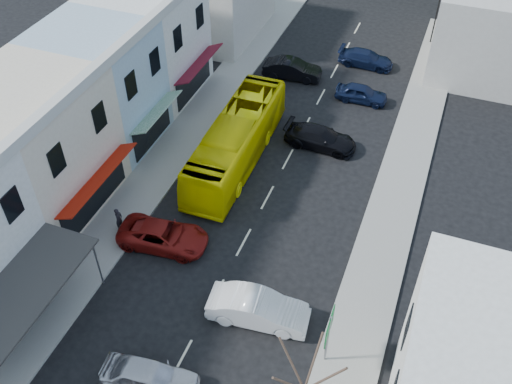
% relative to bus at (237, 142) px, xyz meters
% --- Properties ---
extents(ground, '(120.00, 120.00, 0.00)m').
position_rel_bus_xyz_m(ground, '(3.12, -10.66, -1.55)').
color(ground, black).
rests_on(ground, ground).
extents(sidewalk_left, '(3.00, 52.00, 0.15)m').
position_rel_bus_xyz_m(sidewalk_left, '(-4.38, -0.66, -1.48)').
color(sidewalk_left, gray).
rests_on(sidewalk_left, ground).
extents(sidewalk_right, '(3.00, 52.00, 0.15)m').
position_rel_bus_xyz_m(sidewalk_right, '(10.62, -0.66, -1.48)').
color(sidewalk_right, gray).
rests_on(sidewalk_right, ground).
extents(shopfront_row, '(8.25, 30.00, 8.00)m').
position_rel_bus_xyz_m(shopfront_row, '(-9.37, -5.66, 2.45)').
color(shopfront_row, silver).
rests_on(shopfront_row, ground).
extents(distant_block_right, '(8.00, 12.00, 7.00)m').
position_rel_bus_xyz_m(distant_block_right, '(14.12, 19.34, 1.95)').
color(distant_block_right, '#B7B2A8').
rests_on(distant_block_right, ground).
extents(bus, '(2.73, 11.65, 3.10)m').
position_rel_bus_xyz_m(bus, '(0.00, 0.00, 0.00)').
color(bus, yellow).
rests_on(bus, ground).
extents(car_silver, '(4.57, 2.26, 1.40)m').
position_rel_bus_xyz_m(car_silver, '(2.47, -16.41, -0.85)').
color(car_silver, silver).
rests_on(car_silver, ground).
extents(car_white, '(4.57, 2.27, 1.40)m').
position_rel_bus_xyz_m(car_white, '(5.74, -11.24, -0.85)').
color(car_white, silver).
rests_on(car_white, ground).
extents(car_red, '(4.78, 2.38, 1.40)m').
position_rel_bus_xyz_m(car_red, '(-1.05, -8.40, -0.85)').
color(car_red, maroon).
rests_on(car_red, ground).
extents(car_black_near, '(4.54, 1.94, 1.40)m').
position_rel_bus_xyz_m(car_black_near, '(4.73, 3.44, -0.85)').
color(car_black_near, black).
rests_on(car_black_near, ground).
extents(car_navy_mid, '(4.44, 1.89, 1.40)m').
position_rel_bus_xyz_m(car_navy_mid, '(6.09, 9.87, -0.85)').
color(car_navy_mid, '#0E1733').
rests_on(car_navy_mid, ground).
extents(car_black_far, '(4.56, 2.24, 1.40)m').
position_rel_bus_xyz_m(car_black_far, '(0.18, 11.18, -0.85)').
color(car_black_far, black).
rests_on(car_black_far, ground).
extents(car_navy_far, '(4.53, 1.90, 1.40)m').
position_rel_bus_xyz_m(car_navy_far, '(5.25, 15.08, -0.85)').
color(car_navy_far, '#0E1733').
rests_on(car_navy_far, ground).
extents(pedestrian_left, '(0.46, 0.64, 1.70)m').
position_rel_bus_xyz_m(pedestrian_left, '(-3.95, -8.30, -0.55)').
color(pedestrian_left, black).
rests_on(pedestrian_left, sidewalk_left).
extents(direction_sign, '(0.27, 1.60, 3.54)m').
position_rel_bus_xyz_m(direction_sign, '(9.52, -12.33, 0.22)').
color(direction_sign, '#085721').
rests_on(direction_sign, ground).
extents(traffic_signal, '(0.96, 1.17, 4.63)m').
position_rel_bus_xyz_m(traffic_signal, '(9.72, 20.81, 0.76)').
color(traffic_signal, black).
rests_on(traffic_signal, ground).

